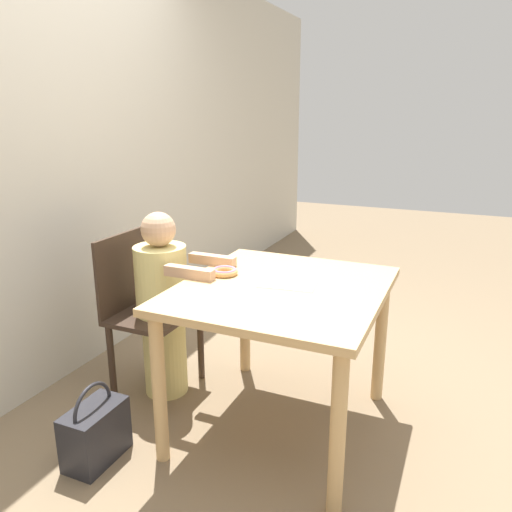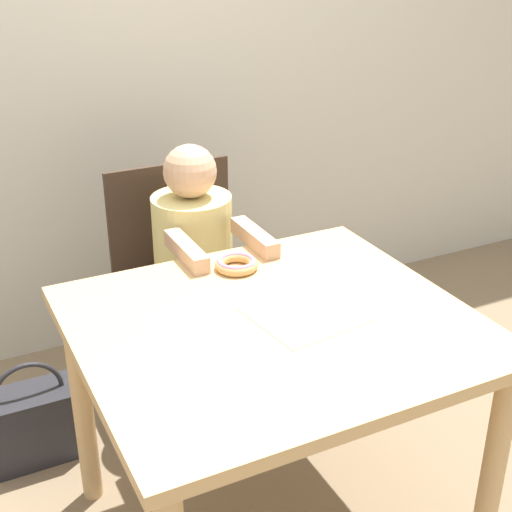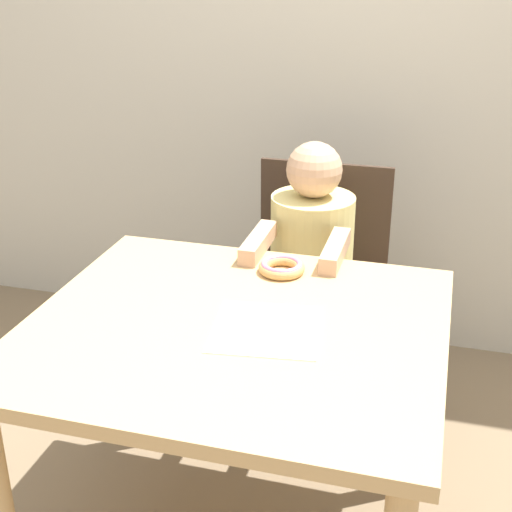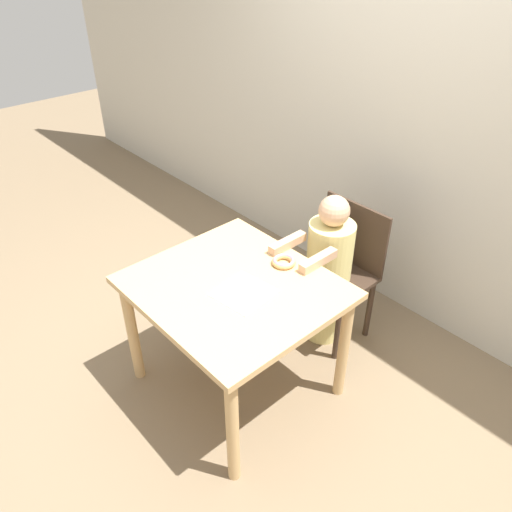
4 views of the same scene
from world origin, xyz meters
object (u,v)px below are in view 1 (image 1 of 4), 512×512
Objects in this scene: handbag at (95,432)px; child_figure at (163,306)px; chair at (146,308)px; donut at (224,271)px.

child_figure is at bearing 2.86° from handbag.
child_figure is at bearing -90.00° from chair.
child_figure is 0.44m from donut.
chair is 2.36× the size of handbag.
child_figure is 2.70× the size of handbag.
chair is at bearing 88.71° from donut.
donut is at bearing -91.29° from chair.
chair is 0.11m from child_figure.
chair is at bearing 13.28° from handbag.
donut reaches higher than handbag.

